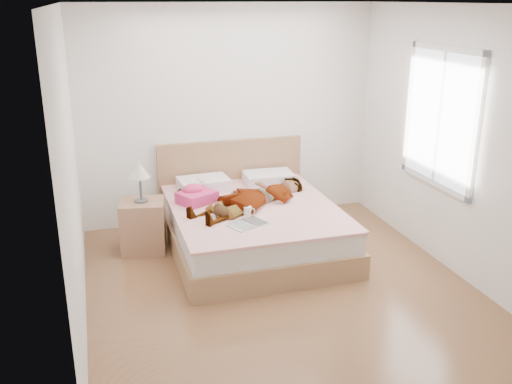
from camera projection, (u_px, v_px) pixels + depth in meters
ground at (281, 288)px, 5.47m from camera, size 4.00×4.00×0.00m
woman at (253, 194)px, 6.20m from camera, size 1.68×1.30×0.22m
hair at (194, 192)px, 6.48m from camera, size 0.41×0.50×0.07m
phone at (201, 180)px, 6.40m from camera, size 0.09×0.11×0.06m
room_shell at (440, 118)px, 5.73m from camera, size 4.00×4.00×4.00m
bed at (251, 223)px, 6.32m from camera, size 1.80×2.08×1.00m
towel at (196, 195)px, 6.25m from camera, size 0.48×0.45×0.20m
magazine at (248, 224)px, 5.66m from camera, size 0.45×0.38×0.02m
coffee_mug at (248, 211)px, 5.88m from camera, size 0.13×0.11×0.09m
plush_toy at (221, 211)px, 5.83m from camera, size 0.17×0.24×0.13m
nightstand at (143, 222)px, 6.20m from camera, size 0.53×0.49×1.01m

